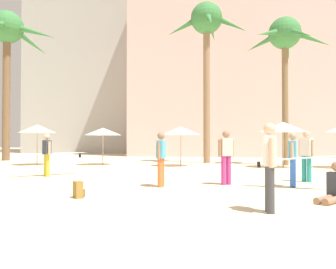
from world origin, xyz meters
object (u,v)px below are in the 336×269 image
Objects in this scene: cafe_umbrella_3 at (103,132)px; person_mid_left at (334,188)px; person_mid_center at (161,157)px; cafe_umbrella_4 at (283,127)px; palm_tree_far_left at (285,41)px; palm_tree_left at (207,29)px; cafe_umbrella_0 at (37,129)px; cafe_umbrella_1 at (181,131)px; person_far_right at (49,153)px; palm_tree_center at (7,38)px; backpack at (78,190)px; beach_towel at (120,195)px; person_near_right at (306,154)px; person_mid_right at (270,163)px; person_far_left at (294,158)px; person_near_left at (226,155)px.

person_mid_left is at bearing -48.62° from cafe_umbrella_3.
cafe_umbrella_4 is at bearing 65.26° from person_mid_center.
palm_tree_left is (-4.66, 1.22, 1.35)m from palm_tree_far_left.
cafe_umbrella_4 reaches higher than cafe_umbrella_0.
cafe_umbrella_1 reaches higher than cafe_umbrella_3.
palm_tree_left is at bearing 165.36° from palm_tree_far_left.
cafe_umbrella_4 is 12.05m from person_far_right.
backpack is at bearing -50.49° from palm_tree_center.
cafe_umbrella_1 is (-6.00, -1.71, -5.32)m from palm_tree_far_left.
palm_tree_center is at bearing 177.70° from palm_tree_left.
palm_tree_left is 5.72× the size of beach_towel.
cafe_umbrella_3 is at bearing -79.98° from person_near_right.
person_mid_right is at bearing -7.90° from person_mid_left.
person_near_left is at bearing -173.47° from person_far_left.
person_mid_left is 4.11m from person_near_right.
cafe_umbrella_1 reaches higher than person_mid_left.
person_mid_center reaches higher than beach_towel.
person_near_right is 1.01× the size of person_near_left.
cafe_umbrella_0 is 12.29m from person_mid_center.
cafe_umbrella_0 is 13.10m from backpack.
palm_tree_left reaches higher than person_mid_right.
palm_tree_far_left reaches higher than person_mid_right.
cafe_umbrella_0 is at bearing -168.13° from cafe_umbrella_3.
person_far_right is 1.47× the size of person_mid_center.
person_mid_center is at bearing -60.11° from cafe_umbrella_3.
palm_tree_far_left reaches higher than beach_towel.
person_mid_right reaches higher than person_near_left.
cafe_umbrella_4 reaches higher than person_mid_left.
beach_towel is (-0.24, -10.71, -2.00)m from cafe_umbrella_1.
cafe_umbrella_3 is 14.79m from person_mid_left.
palm_tree_left reaches higher than cafe_umbrella_1.
person_mid_right is (7.98, -5.90, 0.07)m from person_far_right.
cafe_umbrella_1 is (8.51, 0.55, -0.15)m from cafe_umbrella_0.
backpack is (-6.75, -11.16, -1.98)m from cafe_umbrella_4.
cafe_umbrella_3 is 10.30m from cafe_umbrella_4.
person_mid_right is (-2.22, -12.20, -1.19)m from cafe_umbrella_4.
person_far_left reaches higher than beach_towel.
person_near_right is at bearing -51.86° from cafe_umbrella_1.
cafe_umbrella_3 is 11.00m from person_near_left.
person_near_left is (1.17, -10.91, -7.69)m from palm_tree_left.
backpack is 0.16× the size of person_far_left.
cafe_umbrella_0 is 0.89× the size of person_far_left.
palm_tree_center reaches higher than person_far_right.
palm_tree_center is 26.20× the size of backpack.
palm_tree_left is 24.89× the size of backpack.
person_near_right reaches higher than person_far_left.
person_far_left is at bearing -98.17° from palm_tree_far_left.
palm_tree_left reaches higher than person_mid_left.
cafe_umbrella_1 is 8.90m from person_mid_center.
person_far_right is 9.92m from person_near_right.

